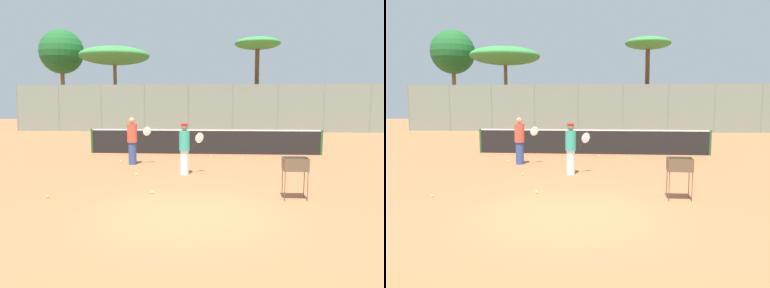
# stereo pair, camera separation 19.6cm
# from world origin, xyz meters

# --- Properties ---
(ground_plane) EXTENTS (80.00, 80.00, 0.00)m
(ground_plane) POSITION_xyz_m (0.00, 0.00, 0.00)
(ground_plane) COLOR #B7663D
(tennis_net) EXTENTS (10.06, 0.10, 1.07)m
(tennis_net) POSITION_xyz_m (0.00, 8.82, 0.56)
(tennis_net) COLOR #26592D
(tennis_net) RESTS_ON ground_plane
(back_fence) EXTENTS (30.01, 0.08, 3.55)m
(back_fence) POSITION_xyz_m (0.00, 20.78, 1.77)
(back_fence) COLOR gray
(back_fence) RESTS_ON ground_plane
(tree_0) EXTENTS (3.66, 3.66, 7.35)m
(tree_0) POSITION_xyz_m (3.69, 23.54, 6.67)
(tree_0) COLOR brown
(tree_0) RESTS_ON ground_plane
(tree_1) EXTENTS (5.91, 5.91, 6.87)m
(tree_1) POSITION_xyz_m (-8.20, 24.46, 6.09)
(tree_1) COLOR brown
(tree_1) RESTS_ON ground_plane
(tree_2) EXTENTS (3.95, 3.95, 8.72)m
(tree_2) POSITION_xyz_m (-13.55, 26.25, 6.70)
(tree_2) COLOR brown
(tree_2) RESTS_ON ground_plane
(player_white_outfit) EXTENTS (0.88, 0.40, 1.70)m
(player_white_outfit) POSITION_xyz_m (-2.49, 5.93, 0.88)
(player_white_outfit) COLOR #334C8C
(player_white_outfit) RESTS_ON ground_plane
(player_red_cap) EXTENTS (0.80, 0.53, 1.59)m
(player_red_cap) POSITION_xyz_m (-0.44, 4.17, 0.83)
(player_red_cap) COLOR white
(player_red_cap) RESTS_ON ground_plane
(ball_cart) EXTENTS (0.56, 0.41, 0.98)m
(ball_cart) POSITION_xyz_m (2.36, 1.38, 0.75)
(ball_cart) COLOR brown
(ball_cart) RESTS_ON ground_plane
(tennis_ball_0) EXTENTS (0.07, 0.07, 0.07)m
(tennis_ball_0) POSITION_xyz_m (-1.03, 1.68, 0.03)
(tennis_ball_0) COLOR #D1E54C
(tennis_ball_0) RESTS_ON ground_plane
(tennis_ball_1) EXTENTS (0.07, 0.07, 0.07)m
(tennis_ball_1) POSITION_xyz_m (0.32, 8.00, 0.03)
(tennis_ball_1) COLOR #D1E54C
(tennis_ball_1) RESTS_ON ground_plane
(tennis_ball_2) EXTENTS (0.07, 0.07, 0.07)m
(tennis_ball_2) POSITION_xyz_m (1.54, 7.24, 0.03)
(tennis_ball_2) COLOR #D1E54C
(tennis_ball_2) RESTS_ON ground_plane
(tennis_ball_3) EXTENTS (0.07, 0.07, 0.07)m
(tennis_ball_3) POSITION_xyz_m (-3.04, 6.33, 0.03)
(tennis_ball_3) COLOR #D1E54C
(tennis_ball_3) RESTS_ON ground_plane
(tennis_ball_4) EXTENTS (0.07, 0.07, 0.07)m
(tennis_ball_4) POSITION_xyz_m (-1.93, 3.93, 0.03)
(tennis_ball_4) COLOR #D1E54C
(tennis_ball_4) RESTS_ON ground_plane
(tennis_ball_5) EXTENTS (0.07, 0.07, 0.07)m
(tennis_ball_5) POSITION_xyz_m (-3.43, 1.10, 0.03)
(tennis_ball_5) COLOR #D1E54C
(tennis_ball_5) RESTS_ON ground_plane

